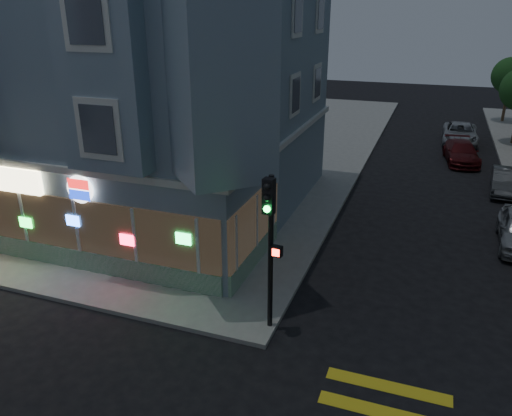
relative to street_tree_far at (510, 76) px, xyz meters
The scene contains 8 objects.
ground 40.10m from the street_tree_far, 107.80° to the right, with size 120.00×120.00×0.00m, color black.
sidewalk_nw 30.01m from the street_tree_far, 149.73° to the right, with size 33.00×42.00×0.15m, color gray.
corner_building 32.63m from the street_tree_far, 123.97° to the right, with size 14.60×14.60×11.40m.
street_tree_far is the anchor object (origin of this frame).
parked_car_b 19.50m from the street_tree_far, 94.48° to the right, with size 1.35×3.87×1.28m, color #3C3F42.
parked_car_c 14.79m from the street_tree_far, 104.46° to the right, with size 1.86×4.57×1.33m, color #4F1214.
parked_car_d 10.01m from the street_tree_far, 112.33° to the right, with size 2.37×5.14×1.43m, color #A2A6AC.
traffic_signal 36.37m from the street_tree_far, 104.95° to the right, with size 0.57×0.54×4.83m.
Camera 1 is at (6.78, -9.23, 9.18)m, focal length 35.00 mm.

